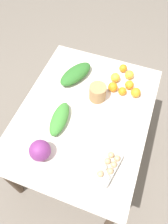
{
  "coord_description": "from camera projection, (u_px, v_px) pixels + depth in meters",
  "views": [
    {
      "loc": [
        0.85,
        0.31,
        2.22
      ],
      "look_at": [
        0.0,
        0.0,
        0.79
      ],
      "focal_mm": 35.0,
      "sensor_mm": 36.0,
      "label": 1
    }
  ],
  "objects": [
    {
      "name": "orange_0",
      "position": [
        115.0,
        78.0,
        1.86
      ],
      "size": [
        0.08,
        0.08,
        0.08
      ],
      "primitive_type": "sphere",
      "color": "#F9A833",
      "rests_on": "dining_table"
    },
    {
      "name": "ground_plane",
      "position": [
        84.0,
        151.0,
        2.36
      ],
      "size": [
        8.0,
        8.0,
        0.0
      ],
      "primitive_type": "plane",
      "color": "#70665B"
    },
    {
      "name": "greens_bunch_chard",
      "position": [
        76.0,
        74.0,
        1.87
      ],
      "size": [
        0.36,
        0.27,
        0.09
      ],
      "primitive_type": "ellipsoid",
      "rotation": [
        0.0,
        0.0,
        5.86
      ],
      "color": "#2D6B28",
      "rests_on": "dining_table"
    },
    {
      "name": "dining_table",
      "position": [
        84.0,
        120.0,
        1.79
      ],
      "size": [
        1.31,
        1.0,
        0.77
      ],
      "color": "silver",
      "rests_on": "ground_plane"
    },
    {
      "name": "orange_2",
      "position": [
        136.0,
        93.0,
        1.77
      ],
      "size": [
        0.08,
        0.08,
        0.08
      ],
      "primitive_type": "sphere",
      "color": "orange",
      "rests_on": "dining_table"
    },
    {
      "name": "egg_carton",
      "position": [
        108.0,
        167.0,
        1.43
      ],
      "size": [
        0.25,
        0.14,
        0.09
      ],
      "rotation": [
        0.0,
        0.0,
        2.95
      ],
      "color": "#B7B7B2",
      "rests_on": "dining_table"
    },
    {
      "name": "greens_bunch_scallion",
      "position": [
        60.0,
        119.0,
        1.63
      ],
      "size": [
        0.31,
        0.14,
        0.09
      ],
      "primitive_type": "ellipsoid",
      "rotation": [
        0.0,
        0.0,
        0.08
      ],
      "color": "#3D8433",
      "rests_on": "dining_table"
    },
    {
      "name": "orange_1",
      "position": [
        129.0,
        75.0,
        1.88
      ],
      "size": [
        0.08,
        0.08,
        0.08
      ],
      "primitive_type": "sphere",
      "color": "#F9A833",
      "rests_on": "dining_table"
    },
    {
      "name": "orange_4",
      "position": [
        123.0,
        68.0,
        1.92
      ],
      "size": [
        0.07,
        0.07,
        0.07
      ],
      "primitive_type": "sphere",
      "color": "orange",
      "rests_on": "dining_table"
    },
    {
      "name": "orange_5",
      "position": [
        122.0,
        91.0,
        1.79
      ],
      "size": [
        0.07,
        0.07,
        0.07
      ],
      "primitive_type": "sphere",
      "color": "orange",
      "rests_on": "dining_table"
    },
    {
      "name": "orange_3",
      "position": [
        129.0,
        85.0,
        1.82
      ],
      "size": [
        0.07,
        0.07,
        0.07
      ],
      "primitive_type": "sphere",
      "color": "orange",
      "rests_on": "dining_table"
    },
    {
      "name": "paper_bag",
      "position": [
        98.0,
        93.0,
        1.74
      ],
      "size": [
        0.13,
        0.13,
        0.13
      ],
      "primitive_type": "cylinder",
      "color": "#A87F51",
      "rests_on": "dining_table"
    },
    {
      "name": "cabbage_purple",
      "position": [
        40.0,
        150.0,
        1.46
      ],
      "size": [
        0.15,
        0.15,
        0.15
      ],
      "primitive_type": "sphere",
      "color": "#7A2D75",
      "rests_on": "dining_table"
    },
    {
      "name": "orange_6",
      "position": [
        113.0,
        87.0,
        1.8
      ],
      "size": [
        0.08,
        0.08,
        0.08
      ],
      "primitive_type": "sphere",
      "color": "orange",
      "rests_on": "dining_table"
    }
  ]
}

